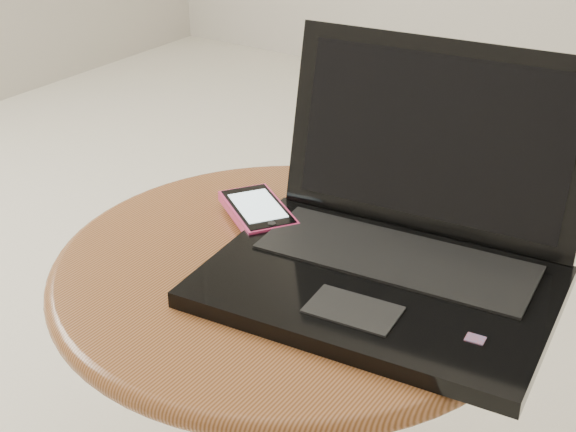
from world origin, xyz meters
The scene contains 4 objects.
table centered at (-0.09, -0.07, 0.37)m, with size 0.59×0.59×0.47m.
laptop centered at (0.03, -0.04, 0.51)m, with size 0.41×0.36×0.25m.
phone_black centered at (-0.18, 0.00, 0.47)m, with size 0.12×0.11×0.01m.
phone_pink centered at (-0.18, -0.02, 0.48)m, with size 0.14×0.13×0.02m.
Camera 1 is at (0.38, -0.78, 0.97)m, focal length 50.51 mm.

